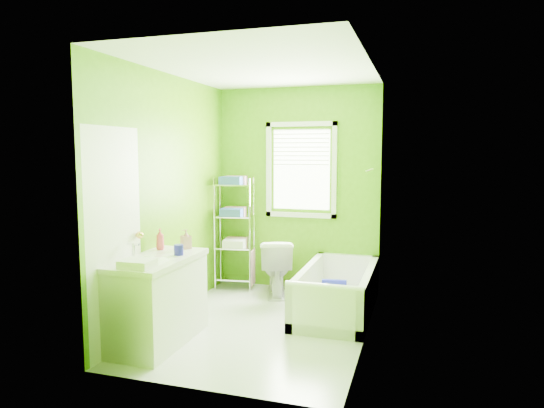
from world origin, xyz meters
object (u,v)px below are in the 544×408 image
(wire_shelf_unit, at_px, (235,221))
(bathtub, at_px, (337,298))
(toilet, at_px, (276,267))
(vanity, at_px, (157,298))

(wire_shelf_unit, bearing_deg, bathtub, -22.14)
(toilet, distance_m, wire_shelf_unit, 0.81)
(bathtub, bearing_deg, toilet, 151.83)
(bathtub, height_order, toilet, toilet)
(bathtub, bearing_deg, wire_shelf_unit, 157.86)
(toilet, height_order, wire_shelf_unit, wire_shelf_unit)
(toilet, bearing_deg, wire_shelf_unit, -30.86)
(vanity, height_order, wire_shelf_unit, wire_shelf_unit)
(bathtub, height_order, wire_shelf_unit, wire_shelf_unit)
(toilet, distance_m, vanity, 1.90)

